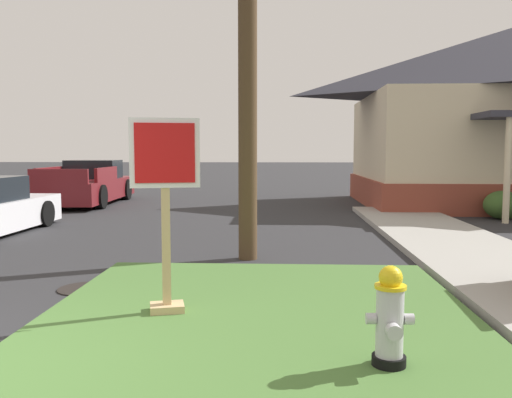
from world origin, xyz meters
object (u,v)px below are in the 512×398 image
at_px(stop_sign, 166,219).
at_px(pickup_truck_maroon, 88,186).
at_px(fire_hydrant, 390,319).
at_px(manhole_cover, 85,289).

distance_m(stop_sign, pickup_truck_maroon, 13.41).
distance_m(fire_hydrant, pickup_truck_maroon, 15.54).
height_order(manhole_cover, pickup_truck_maroon, pickup_truck_maroon).
bearing_deg(pickup_truck_maroon, stop_sign, -66.34).
xyz_separation_m(fire_hydrant, manhole_cover, (-3.44, 2.50, -0.46)).
relative_size(manhole_cover, pickup_truck_maroon, 0.13).
distance_m(manhole_cover, pickup_truck_maroon, 11.84).
height_order(fire_hydrant, pickup_truck_maroon, pickup_truck_maroon).
xyz_separation_m(manhole_cover, pickup_truck_maroon, (-4.04, 11.11, 0.61)).
bearing_deg(stop_sign, pickup_truck_maroon, 113.66).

